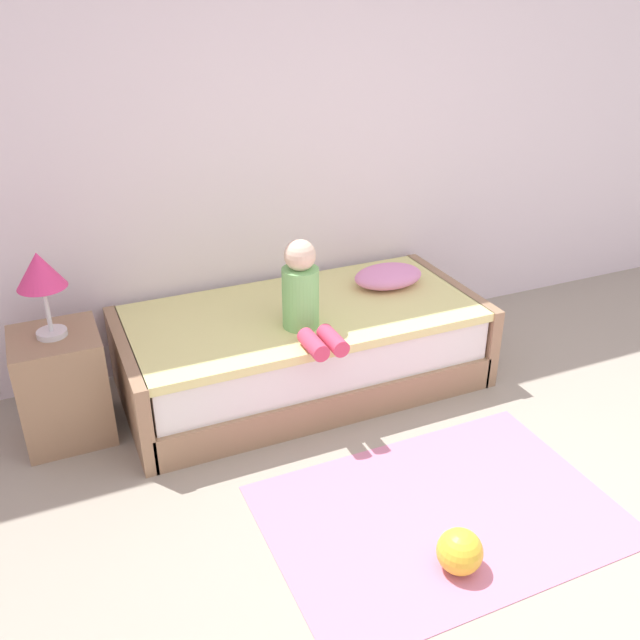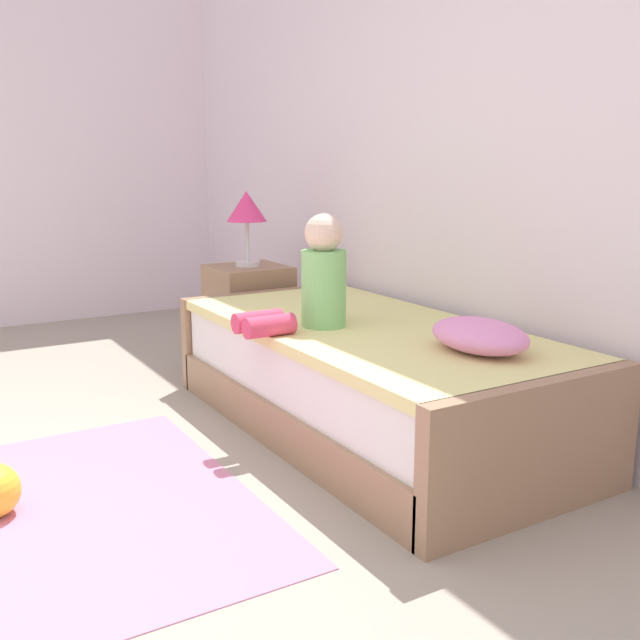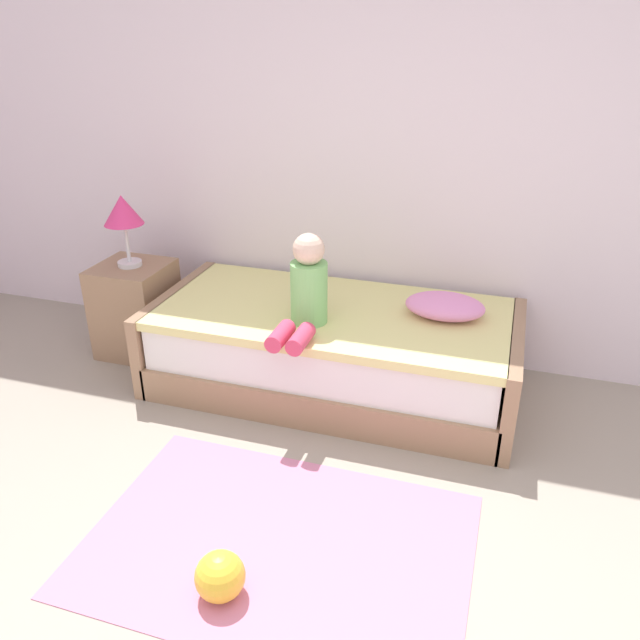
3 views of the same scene
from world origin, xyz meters
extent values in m
cube|color=white|center=(0.00, 2.60, 1.45)|extent=(7.20, 0.10, 2.90)
cube|color=#997556|center=(-0.38, 2.00, 0.10)|extent=(2.00, 1.00, 0.20)
cube|color=white|center=(-0.38, 2.00, 0.33)|extent=(1.94, 0.94, 0.25)
cube|color=#E5E08C|center=(-0.38, 2.00, 0.47)|extent=(1.98, 0.98, 0.05)
cube|color=#997556|center=(-1.40, 2.00, 0.25)|extent=(0.07, 1.00, 0.50)
cube|color=#997556|center=(0.64, 2.00, 0.25)|extent=(0.07, 1.00, 0.50)
cube|color=#997556|center=(-1.73, 2.05, 0.30)|extent=(0.44, 0.44, 0.60)
cylinder|color=silver|center=(-1.73, 2.05, 0.61)|extent=(0.15, 0.15, 0.03)
cylinder|color=silver|center=(-1.73, 2.05, 0.75)|extent=(0.02, 0.02, 0.24)
cone|color=#E5387A|center=(-1.73, 2.05, 0.96)|extent=(0.24, 0.24, 0.18)
cylinder|color=#7FC672|center=(-0.46, 1.82, 0.67)|extent=(0.20, 0.20, 0.34)
sphere|color=beige|center=(-0.46, 1.82, 0.92)|extent=(0.17, 0.17, 0.17)
cylinder|color=#D83F60|center=(-0.52, 1.52, 0.55)|extent=(0.09, 0.22, 0.09)
cylinder|color=#D83F60|center=(-0.41, 1.52, 0.55)|extent=(0.09, 0.22, 0.09)
ellipsoid|color=#EA8CC6|center=(0.24, 2.10, 0.56)|extent=(0.44, 0.30, 0.13)
cube|color=pink|center=(-0.23, 0.70, 0.00)|extent=(1.60, 1.10, 0.01)
camera|label=1|loc=(-1.72, -1.28, 2.23)|focal=38.33mm
camera|label=2|loc=(2.27, 0.16, 1.23)|focal=41.01mm
camera|label=3|loc=(0.54, -1.15, 2.00)|focal=35.43mm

